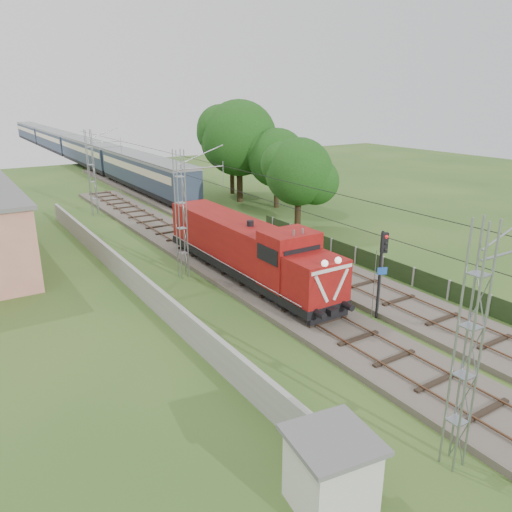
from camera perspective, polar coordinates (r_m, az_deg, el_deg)
ground at (r=24.48m, az=10.49°, el=-9.34°), size 140.00×140.00×0.00m
track_main at (r=29.36m, az=1.22°, el=-3.82°), size 4.20×70.00×0.45m
track_side at (r=42.37m, az=-2.95°, el=3.13°), size 4.20×80.00×0.45m
catenary at (r=31.01m, az=-8.48°, el=4.69°), size 3.31×70.00×8.00m
boundary_wall at (r=30.75m, az=-14.22°, el=-2.23°), size 0.25×40.00×1.50m
fence at (r=31.55m, az=17.57°, el=-2.29°), size 0.12×32.00×1.20m
locomotive at (r=30.48m, az=-1.10°, el=0.90°), size 2.80×16.01×4.07m
coach_rake at (r=93.22m, az=-20.42°, el=11.82°), size 3.15×94.03×3.64m
signal_post at (r=25.70m, az=14.21°, el=-0.42°), size 0.49×0.40×4.70m
relay_hut at (r=15.17m, az=8.56°, el=-23.27°), size 2.59×2.59×2.36m
tree_a at (r=42.42m, az=5.01°, el=9.49°), size 5.95×5.66×7.71m
tree_b at (r=50.40m, az=2.48°, el=11.07°), size 6.11×5.82×7.92m
tree_c at (r=52.93m, az=-1.82°, el=13.22°), size 8.15×7.76×10.57m
tree_d at (r=57.65m, az=-2.71°, el=12.96°), size 7.33×6.98×9.50m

